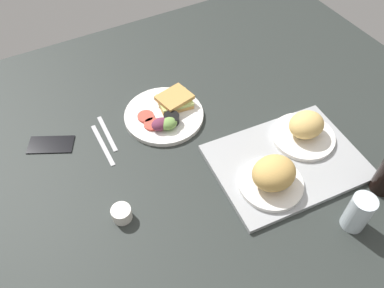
# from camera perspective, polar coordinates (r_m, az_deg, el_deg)

# --- Properties ---
(ground_plane) EXTENTS (1.90, 1.50, 0.03)m
(ground_plane) POSITION_cam_1_polar(r_m,az_deg,el_deg) (1.27, 0.15, -0.37)
(ground_plane) COLOR #282D2B
(serving_tray) EXTENTS (0.47, 0.36, 0.02)m
(serving_tray) POSITION_cam_1_polar(r_m,az_deg,el_deg) (1.23, 13.77, -2.55)
(serving_tray) COLOR #9EA0A3
(serving_tray) RESTS_ON ground_plane
(bread_plate_near) EXTENTS (0.20, 0.20, 0.09)m
(bread_plate_near) POSITION_cam_1_polar(r_m,az_deg,el_deg) (1.28, 16.33, 2.09)
(bread_plate_near) COLOR white
(bread_plate_near) RESTS_ON serving_tray
(bread_plate_far) EXTENTS (0.19, 0.19, 0.10)m
(bread_plate_far) POSITION_cam_1_polar(r_m,az_deg,el_deg) (1.13, 11.84, -4.64)
(bread_plate_far) COLOR white
(bread_plate_far) RESTS_ON serving_tray
(plate_with_salad) EXTENTS (0.27, 0.27, 0.05)m
(plate_with_salad) POSITION_cam_1_polar(r_m,az_deg,el_deg) (1.33, -3.83, 4.52)
(plate_with_salad) COLOR white
(plate_with_salad) RESTS_ON ground_plane
(drinking_glass) EXTENTS (0.06, 0.06, 0.12)m
(drinking_glass) POSITION_cam_1_polar(r_m,az_deg,el_deg) (1.13, 23.32, -9.26)
(drinking_glass) COLOR silver
(drinking_glass) RESTS_ON ground_plane
(espresso_cup) EXTENTS (0.06, 0.06, 0.04)m
(espresso_cup) POSITION_cam_1_polar(r_m,az_deg,el_deg) (1.10, -10.34, -10.05)
(espresso_cup) COLOR silver
(espresso_cup) RESTS_ON ground_plane
(fork) EXTENTS (0.02, 0.17, 0.01)m
(fork) POSITION_cam_1_polar(r_m,az_deg,el_deg) (1.31, -12.41, 1.57)
(fork) COLOR #B7B7BC
(fork) RESTS_ON ground_plane
(knife) EXTENTS (0.01, 0.19, 0.01)m
(knife) POSITION_cam_1_polar(r_m,az_deg,el_deg) (1.28, -13.04, -0.09)
(knife) COLOR #B7B7BC
(knife) RESTS_ON ground_plane
(cell_phone) EXTENTS (0.16, 0.13, 0.01)m
(cell_phone) POSITION_cam_1_polar(r_m,az_deg,el_deg) (1.33, -20.09, -0.02)
(cell_phone) COLOR black
(cell_phone) RESTS_ON ground_plane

